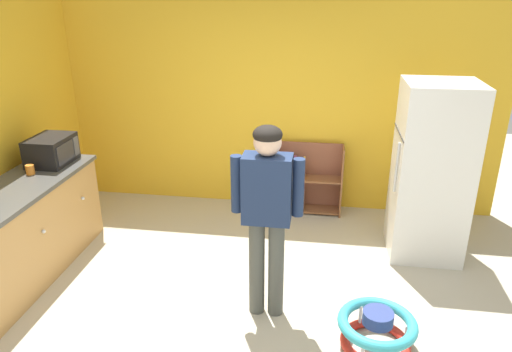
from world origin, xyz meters
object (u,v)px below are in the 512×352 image
kitchen_counter (14,239)px  orange_cup (30,170)px  microwave (51,150)px  bookshelf (304,182)px  baby_walker (377,330)px  refrigerator (431,172)px  standing_person (267,205)px

kitchen_counter → orange_cup: 0.69m
kitchen_counter → microwave: 1.00m
kitchen_counter → orange_cup: (-0.05, 0.48, 0.50)m
bookshelf → baby_walker: size_ratio=1.41×
refrigerator → bookshelf: bearing=147.7°
refrigerator → standing_person: bearing=-140.0°
baby_walker → microwave: size_ratio=1.26×
baby_walker → refrigerator: bearing=69.1°
kitchen_counter → orange_cup: size_ratio=23.39×
microwave → orange_cup: bearing=-98.3°
orange_cup → bookshelf: bearing=29.8°
kitchen_counter → microwave: size_ratio=4.63×
refrigerator → bookshelf: size_ratio=2.09×
bookshelf → standing_person: bearing=-95.5°
orange_cup → microwave: bearing=81.7°
kitchen_counter → microwave: (-0.00, 0.81, 0.59)m
kitchen_counter → baby_walker: size_ratio=3.68×
baby_walker → kitchen_counter: bearing=172.9°
standing_person → orange_cup: 2.46m
refrigerator → microwave: refrigerator is taller
kitchen_counter → refrigerator: bearing=16.7°
baby_walker → orange_cup: (-3.28, 0.88, 0.79)m
kitchen_counter → bookshelf: 3.21m
microwave → orange_cup: (-0.05, -0.33, -0.09)m
refrigerator → orange_cup: bearing=-170.3°
standing_person → microwave: standing_person is taller
standing_person → microwave: size_ratio=3.44×
bookshelf → standing_person: standing_person is taller
bookshelf → baby_walker: 2.47m
refrigerator → baby_walker: 1.81m
refrigerator → bookshelf: (-1.28, 0.81, -0.52)m
standing_person → microwave: 2.51m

